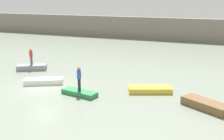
# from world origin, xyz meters

# --- Properties ---
(ground_plane) EXTENTS (120.00, 120.00, 0.00)m
(ground_plane) POSITION_xyz_m (0.00, 0.00, 0.00)
(ground_plane) COLOR gray
(embankment_wall) EXTENTS (80.00, 1.20, 3.69)m
(embankment_wall) POSITION_xyz_m (0.00, 28.28, 1.84)
(embankment_wall) COLOR gray
(embankment_wall) RESTS_ON ground_plane
(rowboat_grey) EXTENTS (3.05, 2.38, 0.53)m
(rowboat_grey) POSITION_xyz_m (-4.18, 4.24, 0.26)
(rowboat_grey) COLOR gray
(rowboat_grey) RESTS_ON ground_plane
(rowboat_white) EXTENTS (3.33, 2.41, 0.46)m
(rowboat_white) POSITION_xyz_m (-0.40, 0.79, 0.23)
(rowboat_white) COLOR white
(rowboat_white) RESTS_ON ground_plane
(rowboat_green) EXTENTS (2.93, 1.43, 0.36)m
(rowboat_green) POSITION_xyz_m (3.70, -0.59, 0.18)
(rowboat_green) COLOR #2D7F47
(rowboat_green) RESTS_ON ground_plane
(rowboat_yellow) EXTENTS (3.53, 2.37, 0.43)m
(rowboat_yellow) POSITION_xyz_m (8.42, 2.02, 0.21)
(rowboat_yellow) COLOR gold
(rowboat_yellow) RESTS_ON ground_plane
(rowboat_brown) EXTENTS (3.31, 2.59, 0.55)m
(rowboat_brown) POSITION_xyz_m (12.61, 0.12, 0.27)
(rowboat_brown) COLOR brown
(rowboat_brown) RESTS_ON ground_plane
(person_red_shirt) EXTENTS (0.32, 0.32, 1.67)m
(person_red_shirt) POSITION_xyz_m (-4.18, 4.24, 1.46)
(person_red_shirt) COLOR #4C4C56
(person_red_shirt) RESTS_ON rowboat_grey
(person_blue_shirt) EXTENTS (0.32, 0.32, 1.81)m
(person_blue_shirt) POSITION_xyz_m (3.70, -0.59, 1.39)
(person_blue_shirt) COLOR #232838
(person_blue_shirt) RESTS_ON rowboat_green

